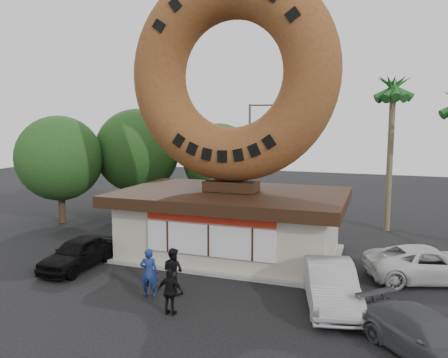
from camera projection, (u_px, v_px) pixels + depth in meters
ground at (181, 300)px, 16.60m from camera, size 90.00×90.00×0.00m
donut_shop at (231, 221)px, 21.96m from camera, size 11.20×7.20×3.80m
giant_donut at (232, 74)px, 21.04m from camera, size 10.40×2.65×10.40m
tree_west at (137, 151)px, 31.31m from camera, size 6.00×6.00×7.65m
tree_mid at (219, 160)px, 31.42m from camera, size 5.20×5.20×6.63m
tree_far at (60, 158)px, 28.79m from camera, size 5.60×5.60×7.14m
palm_near at (393, 93)px, 26.07m from camera, size 2.60×2.60×9.75m
street_lamp at (251, 153)px, 31.58m from camera, size 2.11×0.20×8.00m
person_left at (149, 273)px, 16.77m from camera, size 0.80×0.63×1.92m
person_center at (173, 271)px, 17.13m from camera, size 1.04×0.91×1.83m
person_right at (170, 292)px, 15.21m from camera, size 0.99×0.45×1.66m
car_black at (78, 253)px, 20.09m from camera, size 1.75×4.25×1.44m
car_silver at (330, 284)px, 16.00m from camera, size 2.80×5.10×1.60m
car_grey at (427, 337)px, 12.42m from camera, size 4.33×4.47×1.29m
car_white at (430, 264)px, 18.48m from camera, size 5.79×4.00×1.47m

